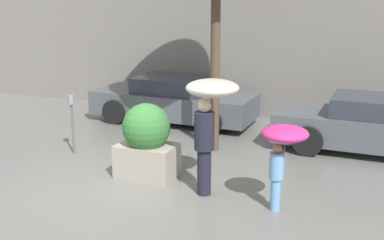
{
  "coord_description": "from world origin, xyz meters",
  "views": [
    {
      "loc": [
        4.54,
        -7.04,
        3.49
      ],
      "look_at": [
        1.08,
        1.6,
        1.05
      ],
      "focal_mm": 45.0,
      "sensor_mm": 36.0,
      "label": 1
    }
  ],
  "objects": [
    {
      "name": "person_adult",
      "position": [
        1.81,
        0.59,
        1.57
      ],
      "size": [
        0.93,
        0.93,
        2.08
      ],
      "rotation": [
        0.0,
        0.0,
        0.91
      ],
      "color": "#1E1E2D",
      "rests_on": "ground"
    },
    {
      "name": "planter_box",
      "position": [
        0.41,
        0.9,
        0.73
      ],
      "size": [
        1.14,
        0.93,
        1.48
      ],
      "color": "#9E9384",
      "rests_on": "ground"
    },
    {
      "name": "ground_plane",
      "position": [
        0.0,
        0.0,
        0.0
      ],
      "size": [
        40.0,
        40.0,
        0.0
      ],
      "primitive_type": "plane",
      "color": "slate"
    },
    {
      "name": "person_child",
      "position": [
        3.16,
        0.34,
        1.17
      ],
      "size": [
        0.76,
        0.76,
        1.46
      ],
      "rotation": [
        0.0,
        0.0,
        0.16
      ],
      "color": "#669ED1",
      "rests_on": "ground"
    },
    {
      "name": "parked_car_far",
      "position": [
        4.56,
        4.21,
        0.61
      ],
      "size": [
        4.57,
        1.97,
        1.27
      ],
      "rotation": [
        0.0,
        0.0,
        1.56
      ],
      "color": "#4C5156",
      "rests_on": "ground"
    },
    {
      "name": "parking_meter",
      "position": [
        -1.78,
        1.56,
        0.96
      ],
      "size": [
        0.14,
        0.14,
        1.34
      ],
      "color": "#595B60",
      "rests_on": "ground"
    },
    {
      "name": "building_facade",
      "position": [
        0.0,
        6.5,
        3.0
      ],
      "size": [
        18.0,
        0.3,
        6.0
      ],
      "color": "gray",
      "rests_on": "ground"
    },
    {
      "name": "parked_car_near",
      "position": [
        -0.83,
        4.98,
        0.61
      ],
      "size": [
        4.57,
        1.99,
        1.27
      ],
      "rotation": [
        0.0,
        0.0,
        1.55
      ],
      "color": "#4C5156",
      "rests_on": "ground"
    }
  ]
}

